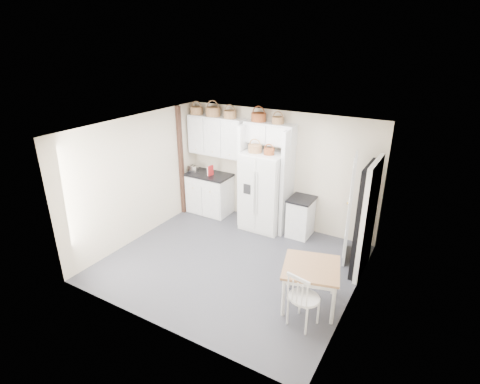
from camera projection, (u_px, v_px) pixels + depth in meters
The scene contains 29 objects.
floor at pixel (232, 263), 7.17m from camera, with size 4.50×4.50×0.00m, color #3D3D48.
ceiling at pixel (230, 129), 6.18m from camera, with size 4.50×4.50×0.00m, color white.
wall_back at pixel (278, 169), 8.28m from camera, with size 4.50×4.50×0.00m, color beige.
wall_left at pixel (138, 179), 7.72m from camera, with size 4.00×4.00×0.00m, color beige.
wall_right at pixel (358, 231), 5.63m from camera, with size 4.00×4.00×0.00m, color beige.
refrigerator at pixel (264, 191), 8.21m from camera, with size 0.91×0.73×1.76m, color silver.
base_cab_left at pixel (210, 194), 9.12m from camera, with size 1.02×0.65×0.95m, color silver.
base_cab_right at pixel (301, 218), 8.05m from camera, with size 0.47×0.56×0.82m, color silver.
dining_table at pixel (310, 285), 5.93m from camera, with size 0.86×0.86×0.71m, color #93613D.
windsor_chair at pixel (304, 298), 5.47m from camera, with size 0.47×0.43×0.96m, color silver.
counter_left at pixel (209, 175), 8.93m from camera, with size 1.07×0.69×0.04m, color black.
counter_right at pixel (302, 199), 7.88m from camera, with size 0.50×0.60×0.04m, color black.
toaster at pixel (193, 169), 9.02m from camera, with size 0.23×0.13×0.16m, color silver.
cookbook_red at pixel (211, 171), 8.76m from camera, with size 0.04×0.16×0.24m, color #B31D1F.
cookbook_cream at pixel (209, 171), 8.79m from camera, with size 0.03×0.15×0.22m, color white.
basket_upper_a at pixel (197, 111), 8.65m from camera, with size 0.30×0.30×0.17m, color brown.
basket_upper_b at pixel (213, 112), 8.44m from camera, with size 0.34×0.34×0.20m, color brown.
basket_upper_c at pixel (230, 114), 8.23m from camera, with size 0.29×0.29×0.17m, color brown.
basket_bridge_a at pixel (259, 117), 7.90m from camera, with size 0.32×0.32×0.18m, color maroon.
basket_bridge_b at pixel (278, 120), 7.70m from camera, with size 0.25×0.25×0.14m, color brown.
basket_fridge_a at pixel (255, 149), 7.85m from camera, with size 0.30×0.30×0.16m, color brown.
basket_fridge_b at pixel (269, 152), 7.70m from camera, with size 0.23×0.23×0.12m, color maroon.
upper_cabinet at pixel (217, 136), 8.61m from camera, with size 1.40×0.34×0.90m, color silver.
bridge_cabinet at pixel (270, 133), 7.89m from camera, with size 1.12×0.34×0.45m, color silver.
fridge_panel_left at pixel (245, 175), 8.40m from camera, with size 0.08×0.60×2.30m, color silver.
fridge_panel_right at pixel (287, 183), 7.93m from camera, with size 0.08×0.60×2.30m, color silver.
trim_post at pixel (181, 162), 8.78m from camera, with size 0.09×0.09×2.60m, color black.
doorway_void at pixel (365, 220), 6.58m from camera, with size 0.18×0.85×2.05m, color black.
door_slab at pixel (350, 209), 7.01m from camera, with size 0.80×0.04×2.05m, color white.
Camera 1 is at (3.21, -5.20, 3.99)m, focal length 28.00 mm.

